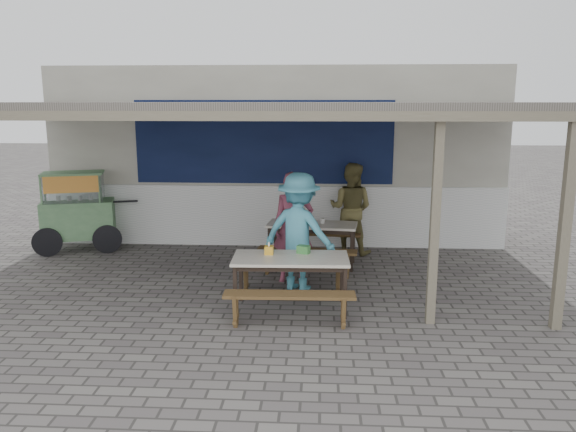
% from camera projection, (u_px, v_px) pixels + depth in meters
% --- Properties ---
extents(ground, '(60.00, 60.00, 0.00)m').
position_uv_depth(ground, '(258.00, 295.00, 8.31)').
color(ground, '#605C57').
rests_on(ground, ground).
extents(back_wall, '(9.00, 1.28, 3.50)m').
position_uv_depth(back_wall, '(276.00, 156.00, 11.47)').
color(back_wall, '#B6B3A3').
rests_on(back_wall, ground).
extents(warung_roof, '(9.00, 4.21, 2.81)m').
position_uv_depth(warung_roof, '(263.00, 108.00, 8.65)').
color(warung_roof, '#5F5851').
rests_on(warung_roof, ground).
extents(table_left, '(1.59, 0.83, 0.75)m').
position_uv_depth(table_left, '(312.00, 228.00, 9.72)').
color(table_left, beige).
rests_on(table_left, ground).
extents(bench_left_street, '(1.65, 0.46, 0.45)m').
position_uv_depth(bench_left_street, '(307.00, 256.00, 9.18)').
color(bench_left_street, brown).
rests_on(bench_left_street, ground).
extents(bench_left_wall, '(1.65, 0.46, 0.45)m').
position_uv_depth(bench_left_wall, '(316.00, 238.00, 10.39)').
color(bench_left_wall, brown).
rests_on(bench_left_wall, ground).
extents(table_right, '(1.59, 0.80, 0.75)m').
position_uv_depth(table_right, '(291.00, 262.00, 7.63)').
color(table_right, beige).
rests_on(table_right, ground).
extents(bench_right_street, '(1.67, 0.32, 0.45)m').
position_uv_depth(bench_right_street, '(289.00, 301.00, 7.08)').
color(bench_right_street, brown).
rests_on(bench_right_street, ground).
extents(bench_right_wall, '(1.67, 0.32, 0.45)m').
position_uv_depth(bench_right_wall, '(292.00, 272.00, 8.31)').
color(bench_right_wall, brown).
rests_on(bench_right_wall, ground).
extents(vendor_cart, '(1.79, 1.11, 1.52)m').
position_uv_depth(vendor_cart, '(77.00, 208.00, 10.69)').
color(vendor_cart, '#669160').
rests_on(vendor_cart, ground).
extents(patron_street_side, '(0.64, 0.43, 1.75)m').
position_uv_depth(patron_street_side, '(293.00, 228.00, 8.83)').
color(patron_street_side, '#81374B').
rests_on(patron_street_side, ground).
extents(patron_wall_side, '(1.00, 0.88, 1.71)m').
position_uv_depth(patron_wall_side, '(351.00, 208.00, 10.49)').
color(patron_wall_side, brown).
rests_on(patron_wall_side, ground).
extents(patron_right_table, '(1.32, 1.05, 1.79)m').
position_uv_depth(patron_right_table, '(299.00, 232.00, 8.44)').
color(patron_right_table, '#499CB4').
rests_on(patron_right_table, ground).
extents(tissue_box, '(0.12, 0.12, 0.12)m').
position_uv_depth(tissue_box, '(269.00, 250.00, 7.74)').
color(tissue_box, gold).
rests_on(tissue_box, table_right).
extents(donation_box, '(0.20, 0.16, 0.11)m').
position_uv_depth(donation_box, '(303.00, 249.00, 7.79)').
color(donation_box, '#377D39').
rests_on(donation_box, table_right).
extents(condiment_jar, '(0.07, 0.07, 0.08)m').
position_uv_depth(condiment_jar, '(322.00, 221.00, 9.72)').
color(condiment_jar, silver).
rests_on(condiment_jar, table_left).
extents(condiment_bowl, '(0.23, 0.23, 0.05)m').
position_uv_depth(condiment_bowl, '(301.00, 221.00, 9.79)').
color(condiment_bowl, white).
rests_on(condiment_bowl, table_left).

